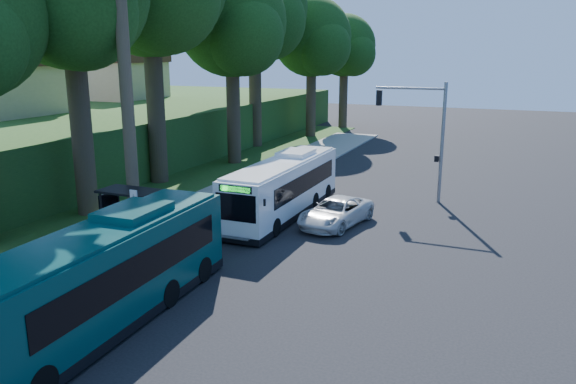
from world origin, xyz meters
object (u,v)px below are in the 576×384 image
at_px(teal_bus, 101,276).
at_px(bus_shelter, 132,205).
at_px(white_bus, 284,186).
at_px(pickup, 336,212).

bearing_deg(teal_bus, bus_shelter, 119.74).
xyz_separation_m(bus_shelter, white_bus, (4.66, 6.94, -0.21)).
xyz_separation_m(bus_shelter, teal_bus, (4.36, -7.12, -0.09)).
relative_size(bus_shelter, teal_bus, 0.27).
height_order(bus_shelter, pickup, bus_shelter).
bearing_deg(pickup, teal_bus, -94.08).
height_order(white_bus, pickup, white_bus).
height_order(white_bus, teal_bus, teal_bus).
bearing_deg(white_bus, pickup, -12.86).
bearing_deg(teal_bus, pickup, 73.62).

